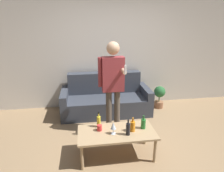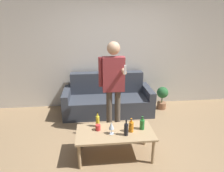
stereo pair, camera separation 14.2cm
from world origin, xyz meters
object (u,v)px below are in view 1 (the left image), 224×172
(coffee_table, at_px, (117,134))
(person_standing_front, at_px, (113,80))
(couch, at_px, (106,99))
(bottle_orange, at_px, (143,123))

(coffee_table, distance_m, person_standing_front, 0.95)
(couch, distance_m, coffee_table, 1.57)
(bottle_orange, bearing_deg, couch, 104.32)
(couch, height_order, coffee_table, couch)
(coffee_table, distance_m, bottle_orange, 0.43)
(couch, distance_m, person_standing_front, 1.10)
(couch, height_order, person_standing_front, person_standing_front)
(coffee_table, xyz_separation_m, person_standing_front, (0.05, 0.72, 0.62))
(couch, relative_size, bottle_orange, 9.16)
(couch, distance_m, bottle_orange, 1.60)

